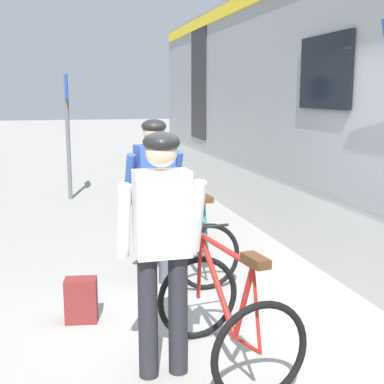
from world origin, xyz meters
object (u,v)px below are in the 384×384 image
platform_sign_post (67,115)px  bicycle_near_teal (192,240)px  backpack_on_platform (81,300)px  cyclist_near_in_blue (155,188)px  cyclist_far_in_white (162,234)px  bicycle_far_red (226,316)px

platform_sign_post → bicycle_near_teal: bearing=-75.9°
platform_sign_post → backpack_on_platform: bearing=-90.6°
platform_sign_post → cyclist_near_in_blue: bearing=-81.5°
cyclist_far_in_white → backpack_on_platform: bearing=116.7°
cyclist_near_in_blue → backpack_on_platform: size_ratio=4.40×
cyclist_near_in_blue → backpack_on_platform: cyclist_near_in_blue is taller
bicycle_far_red → platform_sign_post: size_ratio=0.48×
cyclist_far_in_white → bicycle_near_teal: cyclist_far_in_white is taller
cyclist_near_in_blue → bicycle_far_red: (0.18, -1.86, -0.65)m
cyclist_near_in_blue → bicycle_far_red: cyclist_near_in_blue is taller
cyclist_near_in_blue → bicycle_near_teal: cyclist_near_in_blue is taller
cyclist_near_in_blue → backpack_on_platform: 1.41m
bicycle_far_red → platform_sign_post: platform_sign_post is taller
bicycle_near_teal → platform_sign_post: bearing=104.1°
cyclist_near_in_blue → bicycle_near_teal: size_ratio=1.56×
cyclist_far_in_white → bicycle_near_teal: bearing=70.2°
cyclist_far_in_white → bicycle_far_red: cyclist_far_in_white is taller
cyclist_near_in_blue → backpack_on_platform: bearing=-136.8°
cyclist_near_in_blue → cyclist_far_in_white: 1.86m
cyclist_near_in_blue → cyclist_far_in_white: (-0.28, -1.83, 0.00)m
bicycle_near_teal → backpack_on_platform: (-1.27, -0.97, -0.20)m
cyclist_far_in_white → cyclist_near_in_blue: bearing=81.3°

